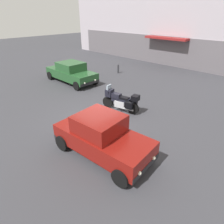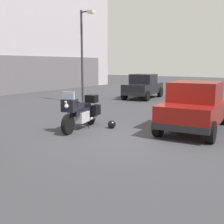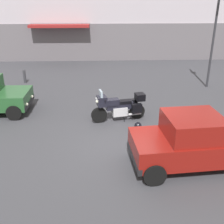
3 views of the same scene
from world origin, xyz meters
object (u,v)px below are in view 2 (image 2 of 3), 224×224
helmet (112,124)px  car_compact_side (143,86)px  car_hatchback_near (195,106)px  motorcycle (81,111)px  streetlamp_curbside (84,48)px

helmet → car_compact_side: size_ratio=0.08×
car_compact_side → car_hatchback_near: bearing=-146.9°
motorcycle → car_hatchback_near: car_hatchback_near is taller
car_hatchback_near → car_compact_side: 8.93m
car_compact_side → helmet: bearing=-165.1°
car_compact_side → motorcycle: bearing=-171.5°
helmet → streetlamp_curbside: size_ratio=0.05×
car_compact_side → streetlamp_curbside: (-3.71, 1.85, 2.32)m
car_compact_side → streetlamp_curbside: size_ratio=0.70×
car_compact_side → streetlamp_curbside: bearing=147.6°
motorcycle → helmet: 1.17m
helmet → car_hatchback_near: car_hatchback_near is taller
streetlamp_curbside → car_hatchback_near: bearing=-113.4°
car_hatchback_near → car_compact_side: bearing=34.2°
motorcycle → streetlamp_curbside: (5.25, 4.14, 2.47)m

